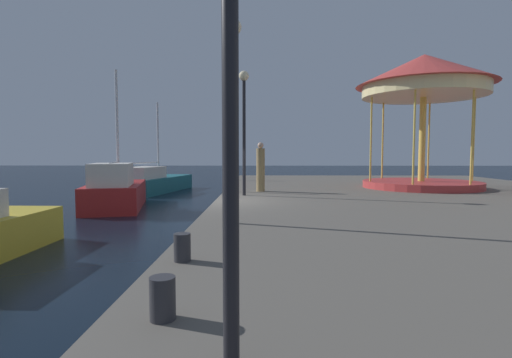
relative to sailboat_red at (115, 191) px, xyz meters
The scene contains 10 objects.
ground_plane 5.86m from the sailboat_red, 36.73° to the right, with size 120.00×120.00×0.00m, color black.
quay_dock 12.93m from the sailboat_red, 15.61° to the right, with size 15.57×28.08×0.80m, color #5B564F.
sailboat_red is the anchor object (origin of this frame).
sailboat_teal 6.89m from the sailboat_red, 92.51° to the left, with size 3.31×6.68×5.42m.
carousel 14.04m from the sailboat_red, ahead, with size 5.81×5.81×5.84m.
lamp_post_mid_promenade 9.97m from the sailboat_red, 54.09° to the right, with size 0.36×0.36×4.39m.
lamp_post_far_end 6.68m from the sailboat_red, 20.52° to the right, with size 0.36×0.36×4.48m.
bollard_south 13.63m from the sailboat_red, 67.28° to the right, with size 0.24×0.24×0.40m, color #2D2D33.
bollard_center 11.79m from the sailboat_red, 64.64° to the right, with size 0.24×0.24×0.40m, color #2D2D33.
person_mid_promenade 6.24m from the sailboat_red, ahead, with size 0.34×0.34×1.97m.
Camera 1 is at (1.52, -12.54, 2.34)m, focal length 26.94 mm.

